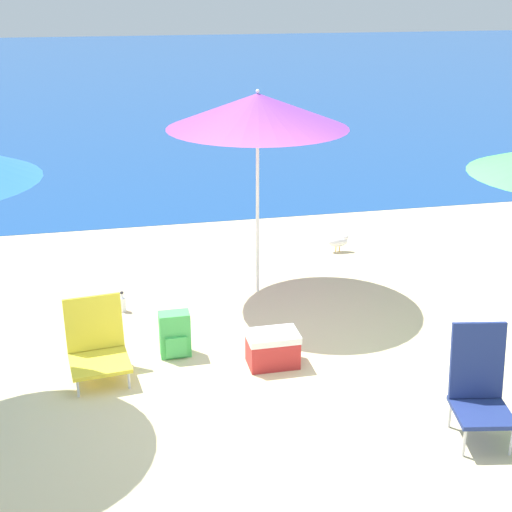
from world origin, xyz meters
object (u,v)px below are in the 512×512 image
at_px(beach_chair_navy, 479,383).
at_px(water_bottle, 123,304).
at_px(backpack_green, 175,335).
at_px(cooler_box, 273,349).
at_px(beach_umbrella_purple, 258,111).
at_px(beach_chair_yellow, 97,343).
at_px(seagull, 339,241).

relative_size(beach_chair_navy, water_bottle, 3.94).
xyz_separation_m(backpack_green, cooler_box, (0.85, -0.37, -0.05)).
height_order(beach_umbrella_purple, beach_chair_yellow, beach_umbrella_purple).
bearing_deg(water_bottle, seagull, 23.52).
bearing_deg(beach_chair_yellow, beach_chair_navy, -34.62).
bearing_deg(backpack_green, beach_umbrella_purple, 50.14).
distance_m(beach_chair_navy, seagull, 4.06).
height_order(backpack_green, seagull, backpack_green).
bearing_deg(beach_chair_navy, beach_chair_yellow, 162.29).
xyz_separation_m(beach_chair_yellow, seagull, (3.10, 2.51, -0.17)).
height_order(beach_chair_navy, backpack_green, beach_chair_navy).
bearing_deg(beach_umbrella_purple, beach_chair_yellow, -140.28).
relative_size(beach_chair_yellow, cooler_box, 1.49).
bearing_deg(beach_umbrella_purple, beach_chair_navy, -70.52).
height_order(beach_umbrella_purple, beach_chair_navy, beach_umbrella_purple).
bearing_deg(cooler_box, water_bottle, 131.81).
bearing_deg(beach_chair_yellow, seagull, 32.61).
relative_size(beach_chair_navy, beach_chair_yellow, 1.27).
relative_size(beach_chair_navy, seagull, 3.28).
distance_m(beach_umbrella_purple, water_bottle, 2.49).
relative_size(beach_chair_yellow, seagull, 2.58).
relative_size(beach_umbrella_purple, seagull, 8.43).
bearing_deg(cooler_box, seagull, 60.24).
xyz_separation_m(beach_umbrella_purple, water_bottle, (-1.52, -0.21, -1.96)).
height_order(backpack_green, water_bottle, backpack_green).
xyz_separation_m(beach_umbrella_purple, cooler_box, (-0.22, -1.66, -1.88)).
bearing_deg(beach_chair_navy, backpack_green, 151.64).
distance_m(water_bottle, seagull, 3.09).
bearing_deg(seagull, beach_chair_yellow, -140.99).
distance_m(beach_umbrella_purple, seagull, 2.53).
bearing_deg(seagull, beach_umbrella_purple, -141.99).
height_order(beach_chair_yellow, backpack_green, beach_chair_yellow).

